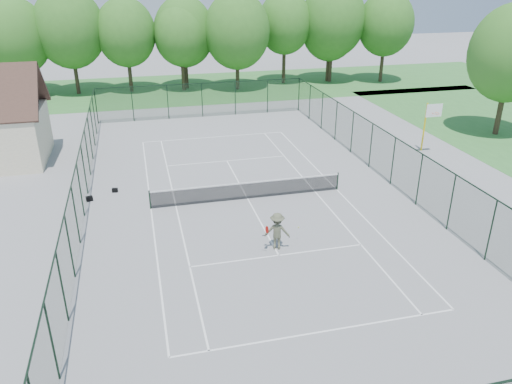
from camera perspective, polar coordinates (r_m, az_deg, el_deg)
ground at (r=28.72m, az=-0.95°, el=-0.78°), size 140.00×140.00×0.00m
grass_far at (r=56.99m, az=-7.87°, el=11.67°), size 80.00×16.00×0.01m
court_lines at (r=28.71m, az=-0.95°, el=-0.77°), size 11.05×23.85×0.01m
tennis_net at (r=28.48m, az=-0.96°, el=0.27°), size 11.08×0.08×1.10m
fence_enclosure at (r=28.09m, az=-0.97°, el=2.10°), size 18.05×36.05×3.02m
tree_line_far at (r=56.03m, az=-8.23°, el=17.65°), size 39.40×6.40×9.70m
basketball_goal at (r=37.33m, az=19.24°, el=8.01°), size 1.20×1.43×3.65m
tree_side at (r=43.34m, az=27.17°, el=13.90°), size 6.30×6.30×9.98m
sports_bag_a at (r=29.93m, az=-18.50°, el=-0.73°), size 0.41×0.32×0.29m
sports_bag_b at (r=30.69m, az=-15.83°, el=0.20°), size 0.35×0.26×0.25m
tennis_player at (r=23.36m, az=2.43°, el=-4.48°), size 2.07×1.03×1.83m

